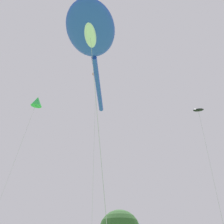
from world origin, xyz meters
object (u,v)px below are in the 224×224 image
Objects in this scene: big_show_kite at (91,35)px; small_kite_bird_shape at (199,112)px; small_kite_tiny_distant at (37,102)px; small_kite_stunt_black at (96,73)px.

big_show_kite reaches higher than small_kite_bird_shape.
big_show_kite is 15.01m from small_kite_tiny_distant.
small_kite_stunt_black reaches higher than big_show_kite.
small_kite_bird_shape is at bearing 128.57° from big_show_kite.
small_kite_tiny_distant is at bearing -12.20° from small_kite_bird_shape.
small_kite_tiny_distant is at bearing -149.31° from big_show_kite.
small_kite_tiny_distant is (-3.14, 14.37, 2.98)m from big_show_kite.
small_kite_bird_shape is 0.71× the size of small_kite_tiny_distant.
small_kite_tiny_distant is at bearing 66.44° from small_kite_stunt_black.
small_kite_stunt_black is at bearing 117.37° from small_kite_tiny_distant.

